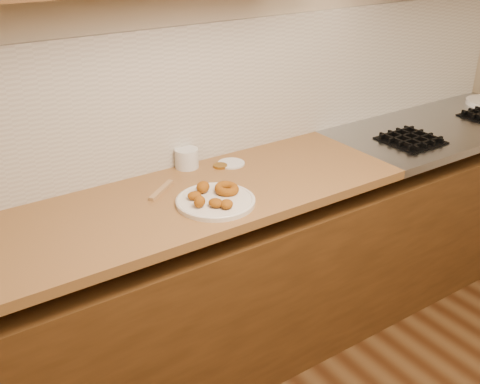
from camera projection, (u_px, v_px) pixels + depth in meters
name	position (u px, v px, depth m)	size (l,w,h in m)	color
wall_back	(231.00, 55.00, 2.46)	(4.00, 0.02, 2.70)	tan
base_cabinet	(268.00, 272.00, 2.65)	(3.60, 0.60, 0.77)	#563315
butcher_block	(132.00, 217.00, 2.11)	(2.30, 0.62, 0.04)	brown
stovetop	(442.00, 127.00, 3.01)	(1.30, 0.62, 0.04)	#9EA0A5
backsplash	(233.00, 89.00, 2.52)	(3.60, 0.02, 0.60)	#BDB8AA
burner_grates	(453.00, 127.00, 2.92)	(0.91, 0.26, 0.03)	black
donut_plate	(216.00, 201.00, 2.16)	(0.31, 0.31, 0.02)	silver
ring_donut	(227.00, 189.00, 2.20)	(0.10, 0.10, 0.03)	#9D5614
fried_dough_chunks	(207.00, 197.00, 2.13)	(0.15, 0.24, 0.05)	#9D5614
plastic_tub	(187.00, 158.00, 2.46)	(0.10, 0.10, 0.09)	silver
tub_lid	(231.00, 163.00, 2.51)	(0.12, 0.12, 0.01)	silver
brass_jar_lid	(220.00, 166.00, 2.48)	(0.06, 0.06, 0.01)	#A27428
wooden_utensil	(161.00, 190.00, 2.25)	(0.18, 0.02, 0.01)	#9C754A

